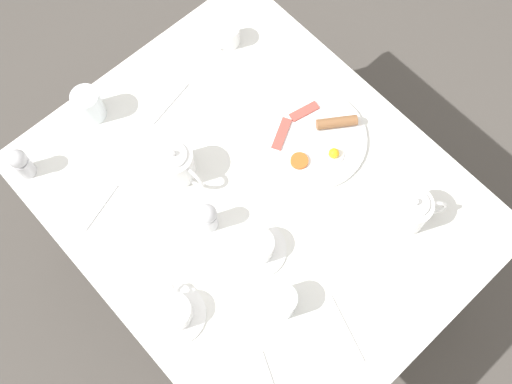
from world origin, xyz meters
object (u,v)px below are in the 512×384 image
Objects in this scene: teapot_near at (410,211)px; spoon_for_tea at (100,207)px; water_glass_short at (281,302)px; salt_grinder at (21,163)px; teapot_far at (176,164)px; water_glass_tall at (89,105)px; teacup_with_saucer_right at (257,247)px; pepper_grinder at (208,217)px; fork_spare at (169,103)px; breakfast_plate at (313,138)px; creamer_jug at (228,36)px; teacup_with_saucer_left at (174,312)px; fork_by_plate at (345,329)px.

teapot_near is 1.15× the size of spoon_for_tea.
water_glass_short is 0.60× the size of spoon_for_tea.
salt_grinder reaches higher than water_glass_short.
water_glass_tall is at bearing 3.44° from teapot_far.
teapot_near reaches higher than teacup_with_saucer_right.
water_glass_tall is at bearing -88.56° from water_glass_short.
water_glass_tall is 0.29m from spoon_for_tea.
spoon_for_tea is (0.19, -0.23, -0.05)m from pepper_grinder.
teapot_near is at bearing 109.32° from fork_spare.
salt_grinder is at bearing -12.85° from fork_spare.
teapot_far reaches higher than spoon_for_tea.
breakfast_plate is 0.79m from salt_grinder.
pepper_grinder is at bearing -71.81° from teacup_with_saucer_right.
water_glass_tall reaches higher than creamer_jug.
salt_grinder is 0.75× the size of spoon_for_tea.
spoon_for_tea is at bearing -8.86° from teapot_near.
water_glass_tall is 0.24m from salt_grinder.
teacup_with_saucer_left reaches higher than breakfast_plate.
fork_by_plate is at bearing 110.77° from salt_grinder.
creamer_jug is 0.63m from spoon_for_tea.
fork_by_plate is (-0.29, 0.31, -0.03)m from teacup_with_saucer_left.
water_glass_short is at bearing 109.37° from salt_grinder.
creamer_jug reaches higher than teacup_with_saucer_right.
fork_by_plate is at bearing 132.54° from teacup_with_saucer_left.
teacup_with_saucer_left is 0.26m from water_glass_short.
teacup_with_saucer_right is at bearing 173.69° from teapot_far.
salt_grinder is (0.30, -0.28, 0.00)m from teapot_far.
teapot_far reaches higher than fork_by_plate.
teacup_with_saucer_left is 1.79× the size of water_glass_short.
salt_grinder is at bearing -85.13° from teacup_with_saucer_left.
breakfast_plate is 2.91× the size of pepper_grinder.
teapot_far is 1.25× the size of teacup_with_saucer_left.
creamer_jug is at bearing -136.53° from pepper_grinder.
pepper_grinder and salt_grinder have the same top height.
teacup_with_saucer_right is 1.44× the size of pepper_grinder.
creamer_jug reaches higher than breakfast_plate.
breakfast_plate is 0.40m from creamer_jug.
teacup_with_saucer_left is 0.43m from fork_by_plate.
teacup_with_saucer_right reaches higher than spoon_for_tea.
teapot_near is at bearing 160.67° from teacup_with_saucer_left.
water_glass_short is 0.55m from spoon_for_tea.
salt_grinder is 0.95m from fork_by_plate.
water_glass_short reaches higher than teacup_with_saucer_right.
water_glass_short is 0.95× the size of creamer_jug.
teapot_near is 1.07× the size of teacup_with_saucer_right.
teacup_with_saucer_left is 1.44× the size of salt_grinder.
teacup_with_saucer_left is 1.44× the size of pepper_grinder.
teacup_with_saucer_left is at bearing -47.46° from fork_by_plate.
teapot_far is (0.36, -0.51, 0.00)m from teapot_near.
breakfast_plate is at bearing -144.25° from water_glass_short.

